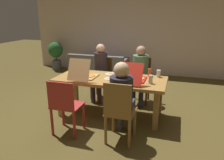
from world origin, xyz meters
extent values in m
plane|color=brown|center=(0.00, 0.00, 0.00)|extent=(20.00, 20.00, 0.00)
cube|color=beige|center=(0.00, 3.26, 1.46)|extent=(7.42, 0.12, 2.92)
cube|color=#B1813E|center=(0.00, 0.00, 0.72)|extent=(2.05, 0.89, 0.05)
cube|color=#A57742|center=(-0.90, -0.32, 0.35)|extent=(0.09, 0.09, 0.69)
cube|color=#A57742|center=(0.90, -0.32, 0.35)|extent=(0.09, 0.09, 0.69)
cube|color=#A57742|center=(-0.90, 0.32, 0.35)|extent=(0.09, 0.09, 0.69)
cube|color=#A57742|center=(0.90, 0.32, 0.35)|extent=(0.09, 0.09, 0.69)
cylinder|color=olive|center=(0.24, -0.58, 0.23)|extent=(0.04, 0.04, 0.47)
cylinder|color=olive|center=(0.60, -0.58, 0.23)|extent=(0.04, 0.04, 0.47)
cylinder|color=olive|center=(0.24, -0.97, 0.23)|extent=(0.04, 0.04, 0.47)
cylinder|color=olive|center=(0.60, -0.97, 0.23)|extent=(0.04, 0.04, 0.47)
cube|color=olive|center=(0.42, -0.78, 0.48)|extent=(0.42, 0.45, 0.02)
cube|color=olive|center=(0.42, -0.99, 0.74)|extent=(0.40, 0.03, 0.50)
cylinder|color=#41444B|center=(0.33, -0.48, 0.24)|extent=(0.10, 0.10, 0.49)
cylinder|color=#41444B|center=(0.50, -0.48, 0.24)|extent=(0.10, 0.10, 0.49)
cube|color=#41444B|center=(0.42, -0.62, 0.54)|extent=(0.31, 0.32, 0.11)
cylinder|color=#292635|center=(0.42, -0.78, 0.78)|extent=(0.34, 0.34, 0.49)
sphere|color=#DCB184|center=(0.42, -0.78, 1.13)|extent=(0.23, 0.23, 0.23)
cylinder|color=#5B301D|center=(0.59, 0.64, 0.23)|extent=(0.04, 0.04, 0.47)
cylinder|color=#5B301D|center=(0.24, 0.64, 0.23)|extent=(0.04, 0.04, 0.47)
cylinder|color=#5B301D|center=(0.59, 0.99, 0.23)|extent=(0.04, 0.04, 0.47)
cylinder|color=#5B301D|center=(0.24, 0.99, 0.23)|extent=(0.04, 0.04, 0.47)
cube|color=#5B301D|center=(0.42, 0.81, 0.48)|extent=(0.41, 0.41, 0.02)
cube|color=#5B301D|center=(0.42, 1.00, 0.73)|extent=(0.39, 0.03, 0.49)
cylinder|color=#2F334B|center=(0.50, 0.53, 0.24)|extent=(0.10, 0.10, 0.49)
cylinder|color=#2F334B|center=(0.33, 0.53, 0.24)|extent=(0.10, 0.10, 0.49)
cube|color=#2F334B|center=(0.42, 0.66, 0.54)|extent=(0.30, 0.30, 0.11)
cylinder|color=#4E7653|center=(0.42, 0.81, 0.80)|extent=(0.33, 0.33, 0.52)
sphere|color=#AC7B62|center=(0.42, 0.81, 1.15)|extent=(0.21, 0.21, 0.21)
cylinder|color=#533E16|center=(-0.30, 0.61, 0.23)|extent=(0.05, 0.05, 0.47)
cylinder|color=#533E16|center=(-0.65, 0.61, 0.23)|extent=(0.05, 0.05, 0.47)
cylinder|color=#533E16|center=(-0.30, 0.96, 0.23)|extent=(0.05, 0.05, 0.47)
cylinder|color=#533E16|center=(-0.65, 0.96, 0.23)|extent=(0.05, 0.05, 0.47)
cube|color=#533E16|center=(-0.48, 0.78, 0.48)|extent=(0.42, 0.42, 0.02)
cube|color=#533E16|center=(-0.48, 0.98, 0.71)|extent=(0.40, 0.03, 0.45)
cylinder|color=#44304B|center=(-0.40, 0.46, 0.24)|extent=(0.10, 0.10, 0.49)
cylinder|color=#44304B|center=(-0.55, 0.46, 0.24)|extent=(0.10, 0.10, 0.49)
cube|color=#44304B|center=(-0.48, 0.61, 0.54)|extent=(0.26, 0.34, 0.11)
cylinder|color=#33292C|center=(-0.48, 0.78, 0.80)|extent=(0.29, 0.29, 0.53)
sphere|color=#E1AA8E|center=(-0.48, 0.78, 1.16)|extent=(0.20, 0.20, 0.20)
cylinder|color=#B22E2C|center=(-0.67, -0.63, 0.23)|extent=(0.04, 0.04, 0.47)
cylinder|color=#B22E2C|center=(-0.28, -0.63, 0.23)|extent=(0.04, 0.04, 0.47)
cylinder|color=#B22E2C|center=(-0.67, -0.98, 0.23)|extent=(0.04, 0.04, 0.47)
cylinder|color=#B22E2C|center=(-0.28, -0.98, 0.23)|extent=(0.04, 0.04, 0.47)
cube|color=#B22E2C|center=(-0.48, -0.81, 0.48)|extent=(0.46, 0.41, 0.02)
cube|color=#B22E2C|center=(-0.48, -1.00, 0.71)|extent=(0.44, 0.03, 0.44)
cube|color=tan|center=(-0.47, -0.08, 0.76)|extent=(0.40, 0.40, 0.03)
cylinder|color=#C57E32|center=(-0.47, -0.08, 0.78)|extent=(0.35, 0.35, 0.01)
cube|color=tan|center=(-0.47, -0.35, 0.96)|extent=(0.40, 0.16, 0.37)
cube|color=red|center=(0.44, 0.04, 0.76)|extent=(0.41, 0.41, 0.03)
cylinder|color=gold|center=(0.44, 0.04, 0.78)|extent=(0.36, 0.36, 0.01)
cube|color=red|center=(0.44, -0.28, 0.94)|extent=(0.41, 0.24, 0.34)
cylinder|color=white|center=(-0.86, 0.14, 0.75)|extent=(0.21, 0.21, 0.01)
cylinder|color=white|center=(0.01, -0.06, 0.75)|extent=(0.20, 0.20, 0.01)
cone|color=gold|center=(0.01, -0.06, 0.77)|extent=(0.11, 0.11, 0.02)
cylinder|color=white|center=(-0.06, 0.26, 0.75)|extent=(0.25, 0.25, 0.01)
cone|color=#C98443|center=(-0.06, 0.26, 0.77)|extent=(0.15, 0.15, 0.02)
cylinder|color=silver|center=(0.85, 0.34, 0.82)|extent=(0.08, 0.08, 0.14)
cylinder|color=#E6CB5E|center=(0.49, -0.30, 0.81)|extent=(0.07, 0.07, 0.13)
cylinder|color=silver|center=(0.75, -0.10, 0.82)|extent=(0.07, 0.07, 0.15)
cylinder|color=#BA4B29|center=(0.68, 0.34, 0.82)|extent=(0.06, 0.06, 0.15)
cube|color=slate|center=(-1.20, 2.57, 0.19)|extent=(1.77, 0.86, 0.39)
cube|color=slate|center=(-1.20, 2.22, 0.55)|extent=(1.77, 0.16, 0.31)
cube|color=slate|center=(-1.98, 2.57, 0.48)|extent=(0.20, 0.82, 0.18)
cube|color=slate|center=(-0.41, 2.57, 0.48)|extent=(0.20, 0.82, 0.18)
cylinder|color=#535B5E|center=(-2.88, 2.81, 0.17)|extent=(0.32, 0.32, 0.34)
cylinder|color=brown|center=(-2.88, 2.81, 0.42)|extent=(0.05, 0.05, 0.17)
ellipsoid|color=#27632E|center=(-2.88, 2.81, 0.70)|extent=(0.49, 0.49, 0.54)
camera|label=1|loc=(1.18, -3.68, 1.91)|focal=34.82mm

